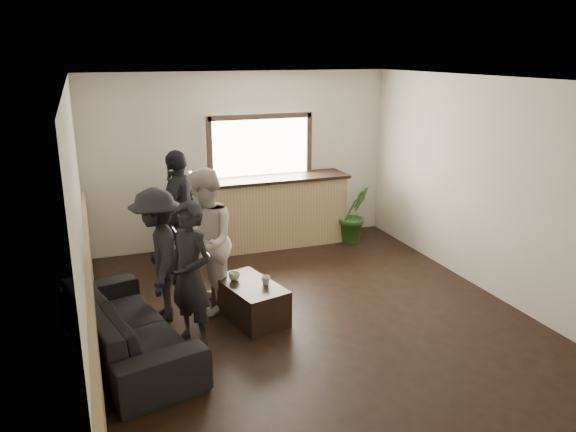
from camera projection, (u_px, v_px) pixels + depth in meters
name	position (u px, v px, depth m)	size (l,w,h in m)	color
ground	(311.00, 317.00, 6.79)	(5.00, 6.00, 0.01)	black
room_shell	(251.00, 206.00, 6.13)	(5.01, 6.01, 2.80)	silver
bar_counter	(266.00, 208.00, 9.14)	(2.70, 0.68, 2.13)	tan
sofa	(127.00, 325.00, 5.88)	(2.26, 0.88, 0.66)	black
coffee_table	(250.00, 300.00, 6.73)	(0.55, 0.98, 0.44)	black
cup_a	(234.00, 276.00, 6.75)	(0.13, 0.13, 0.10)	silver
cup_b	(266.00, 280.00, 6.63)	(0.11, 0.11, 0.10)	silver
potted_plant	(354.00, 214.00, 9.34)	(0.53, 0.43, 0.97)	#2D6623
person_a	(190.00, 275.00, 5.96)	(0.63, 0.70, 1.61)	black
person_b	(205.00, 242.00, 6.73)	(0.74, 0.91, 1.78)	beige
person_c	(158.00, 255.00, 6.55)	(0.69, 1.09, 1.60)	black
person_d	(180.00, 213.00, 7.91)	(0.95, 1.12, 1.80)	black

